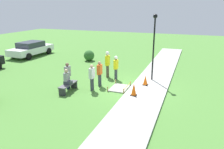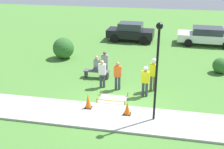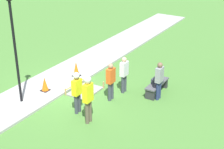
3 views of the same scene
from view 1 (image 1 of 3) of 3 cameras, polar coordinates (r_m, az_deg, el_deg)
The scene contains 15 objects.
ground_plane at distance 13.56m, azimuth 4.73°, elevation -3.61°, with size 60.00×60.00×0.00m, color #477A33.
sidewalk at distance 13.30m, azimuth 9.33°, elevation -3.97°, with size 28.00×2.21×0.10m.
wet_concrete_patch at distance 13.46m, azimuth 1.93°, elevation -3.55°, with size 1.45×1.06×0.31m.
traffic_cone_near_patch at distance 12.15m, azimuth 5.72°, elevation -3.88°, with size 0.34×0.34×0.71m.
traffic_cone_far_patch at distance 13.86m, azimuth 8.71°, elevation -1.51°, with size 0.34×0.34×0.61m.
park_bench at distance 13.16m, azimuth -11.36°, elevation -3.02°, with size 1.52×0.44×0.48m.
person_seated_on_bench at distance 13.03m, azimuth -11.67°, elevation -0.93°, with size 0.36×0.44×0.89m.
worker_supervisor at distance 15.35m, azimuth -1.18°, elevation 3.37°, with size 0.40×0.27×1.87m.
worker_assistant at distance 14.81m, azimuth 1.04°, elevation 2.28°, with size 0.40×0.24×1.68m.
bystander_in_orange_shirt at distance 13.65m, azimuth -3.25°, elevation 0.56°, with size 0.40×0.22×1.60m.
bystander_in_gray_shirt at distance 12.93m, azimuth -5.29°, elevation -0.43°, with size 0.40×0.22×1.60m.
bystander_in_white_shirt at distance 13.48m, azimuth -11.49°, elevation 0.07°, with size 0.40×0.22×1.62m.
lamppost_near at distance 14.43m, azimuth 10.93°, elevation 9.24°, with size 0.28×0.28×4.30m.
parked_car_white at distance 23.83m, azimuth -20.37°, elevation 6.38°, with size 4.86×2.37×1.46m.
shrub_rounded_mid at distance 20.44m, azimuth -6.01°, elevation 4.95°, with size 0.98×0.98×0.98m.
Camera 1 is at (-12.21, -3.40, 4.81)m, focal length 35.00 mm.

